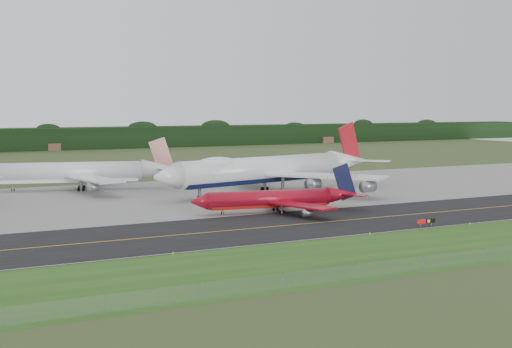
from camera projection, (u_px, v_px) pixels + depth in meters
The scene contains 15 objects.
ground at pixel (295, 221), 151.48m from camera, with size 600.00×600.00×0.00m, color #354420.
grass_verge at pixel (400, 251), 120.46m from camera, with size 400.00×30.00×0.01m, color #254F17.
taxiway at pixel (305, 224), 147.93m from camera, with size 400.00×32.00×0.02m, color black.
apron at pixel (202, 194), 196.67m from camera, with size 400.00×78.00×0.01m, color gray.
taxiway_centreline at pixel (305, 224), 147.93m from camera, with size 400.00×0.40×0.00m, color gold.
taxiway_edge_line at pixel (348, 236), 134.19m from camera, with size 400.00×0.25×0.00m, color silver.
perimeter_fence at pixel (454, 259), 108.84m from camera, with size 320.00×0.10×320.00m.
horizon_treeline at pixel (46, 140), 393.55m from camera, with size 700.00×25.00×12.00m.
jet_ba_747 at pixel (269, 169), 199.44m from camera, with size 76.73×62.51×19.45m.
jet_red_737 at pixel (278, 199), 163.88m from camera, with size 40.46×32.63×10.94m.
jet_star_tail at pixel (80, 173), 206.42m from camera, with size 56.87×46.59×15.19m.
taxiway_sign at pixel (426, 221), 144.59m from camera, with size 4.57×0.19×1.52m.
edge_marker_left at pixel (173, 253), 117.29m from camera, with size 0.16×0.16×0.50m, color yellow.
edge_marker_center at pixel (370, 234), 135.28m from camera, with size 0.16×0.16×0.50m, color yellow.
edge_marker_right at pixel (470, 224), 146.75m from camera, with size 0.16×0.16×0.50m, color yellow.
Camera 1 is at (-75.70, -129.55, 24.54)m, focal length 50.00 mm.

